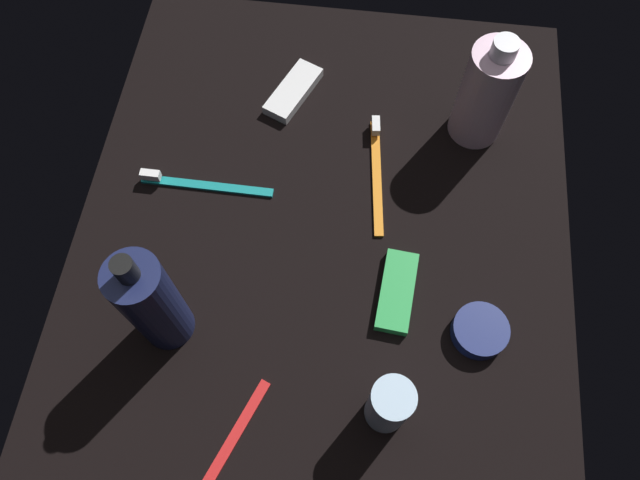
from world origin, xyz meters
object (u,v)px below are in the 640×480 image
snack_bar_white (293,91)px  toothbrush_orange (377,168)px  toothbrush_teal (198,184)px  toothbrush_red (218,463)px  lotion_bottle (152,303)px  snack_bar_green (397,291)px  bodywash_bottle (487,94)px  cream_tin_left (480,331)px  deodorant_stick (389,405)px

snack_bar_white → toothbrush_orange: bearing=-107.8°
toothbrush_teal → snack_bar_white: size_ratio=1.73×
toothbrush_red → lotion_bottle: bearing=31.3°
lotion_bottle → snack_bar_green: (7.47, -26.92, -7.83)cm
bodywash_bottle → toothbrush_teal: 39.88cm
bodywash_bottle → snack_bar_green: size_ratio=1.62×
bodywash_bottle → toothbrush_orange: bearing=123.7°
lotion_bottle → bodywash_bottle: size_ratio=1.16×
toothbrush_orange → bodywash_bottle: bearing=-56.3°
lotion_bottle → cream_tin_left: size_ratio=2.92×
toothbrush_orange → toothbrush_teal: (-5.36, 23.59, 0.00)cm
bodywash_bottle → toothbrush_teal: bearing=111.0°
toothbrush_teal → bodywash_bottle: bearing=-69.0°
deodorant_stick → toothbrush_teal: deodorant_stick is taller
deodorant_stick → snack_bar_green: 15.01cm
deodorant_stick → snack_bar_white: bearing=21.0°
toothbrush_teal → cream_tin_left: 40.87cm
bodywash_bottle → snack_bar_white: bodywash_bottle is taller
toothbrush_red → cream_tin_left: size_ratio=2.57×
toothbrush_red → cream_tin_left: (18.30, -28.10, 0.45)cm
snack_bar_green → bodywash_bottle: bearing=-14.5°
bodywash_bottle → cream_tin_left: bearing=-178.2°
toothbrush_orange → snack_bar_green: (-17.50, -3.91, 0.14)cm
deodorant_stick → cream_tin_left: 15.34cm
lotion_bottle → snack_bar_green: bearing=-74.5°
lotion_bottle → deodorant_stick: 27.73cm
cream_tin_left → toothbrush_red: bearing=123.1°
cream_tin_left → snack_bar_white: bearing=39.5°
snack_bar_green → snack_bar_white: 33.63cm
toothbrush_orange → snack_bar_green: size_ratio=1.73×
bodywash_bottle → toothbrush_teal: size_ratio=0.94×
bodywash_bottle → snack_bar_green: 28.58cm
snack_bar_green → snack_bar_white: (29.01, 17.01, 0.00)cm
bodywash_bottle → toothbrush_red: bodywash_bottle is taller
bodywash_bottle → deodorant_stick: size_ratio=1.73×
lotion_bottle → deodorant_stick: (-6.97, -26.58, -3.71)cm
toothbrush_teal → snack_bar_white: toothbrush_teal is taller
toothbrush_red → snack_bar_white: 51.18cm
snack_bar_white → toothbrush_red: bearing=-157.6°
bodywash_bottle → cream_tin_left: 30.77cm
snack_bar_green → toothbrush_orange: bearing=17.3°
toothbrush_orange → toothbrush_teal: 24.20cm
snack_bar_white → cream_tin_left: (-32.87, -27.12, 0.30)cm
bodywash_bottle → snack_bar_white: size_ratio=1.62×
snack_bar_white → deodorant_stick: bearing=-135.5°
bodywash_bottle → toothbrush_red: (-48.36, 27.16, -6.96)cm
toothbrush_red → snack_bar_green: 28.54cm
lotion_bottle → toothbrush_orange: bearing=-42.7°
toothbrush_teal → snack_bar_white: (16.87, -10.49, 0.14)cm
deodorant_stick → snack_bar_white: 46.71cm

